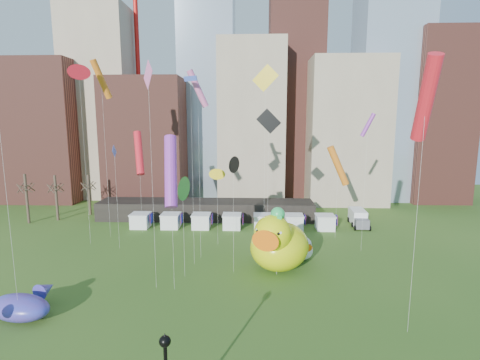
{
  "coord_description": "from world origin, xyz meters",
  "views": [
    {
      "loc": [
        4.3,
        -20.57,
        17.15
      ],
      "look_at": [
        3.18,
        11.3,
        12.0
      ],
      "focal_mm": 27.0,
      "sensor_mm": 36.0,
      "label": 1
    }
  ],
  "objects_px": {
    "whale_inflatable": "(22,306)",
    "box_truck": "(358,218)",
    "small_duck": "(301,248)",
    "seahorse_green": "(277,224)",
    "big_duck": "(278,243)",
    "seahorse_purple": "(276,246)"
  },
  "relations": [
    {
      "from": "seahorse_green",
      "to": "whale_inflatable",
      "type": "distance_m",
      "value": 25.59
    },
    {
      "from": "big_duck",
      "to": "small_duck",
      "type": "height_order",
      "value": "big_duck"
    },
    {
      "from": "big_duck",
      "to": "seahorse_purple",
      "type": "bearing_deg",
      "value": 137.46
    },
    {
      "from": "small_duck",
      "to": "seahorse_green",
      "type": "distance_m",
      "value": 7.24
    },
    {
      "from": "small_duck",
      "to": "whale_inflatable",
      "type": "xyz_separation_m",
      "value": [
        -26.43,
        -14.64,
        -0.3
      ]
    },
    {
      "from": "whale_inflatable",
      "to": "seahorse_purple",
      "type": "bearing_deg",
      "value": 39.62
    },
    {
      "from": "big_duck",
      "to": "box_truck",
      "type": "height_order",
      "value": "big_duck"
    },
    {
      "from": "small_duck",
      "to": "seahorse_purple",
      "type": "bearing_deg",
      "value": -152.49
    },
    {
      "from": "seahorse_green",
      "to": "box_truck",
      "type": "relative_size",
      "value": 1.26
    },
    {
      "from": "big_duck",
      "to": "seahorse_purple",
      "type": "height_order",
      "value": "big_duck"
    },
    {
      "from": "seahorse_green",
      "to": "box_truck",
      "type": "distance_m",
      "value": 25.55
    },
    {
      "from": "seahorse_green",
      "to": "whale_inflatable",
      "type": "bearing_deg",
      "value": -161.46
    },
    {
      "from": "seahorse_purple",
      "to": "whale_inflatable",
      "type": "bearing_deg",
      "value": -177.84
    },
    {
      "from": "seahorse_green",
      "to": "seahorse_purple",
      "type": "relative_size",
      "value": 1.91
    },
    {
      "from": "seahorse_purple",
      "to": "big_duck",
      "type": "bearing_deg",
      "value": -90.14
    },
    {
      "from": "seahorse_purple",
      "to": "whale_inflatable",
      "type": "relative_size",
      "value": 0.56
    },
    {
      "from": "big_duck",
      "to": "seahorse_green",
      "type": "height_order",
      "value": "seahorse_green"
    },
    {
      "from": "big_duck",
      "to": "seahorse_green",
      "type": "xyz_separation_m",
      "value": [
        -0.2,
        -1.22,
        2.65
      ]
    },
    {
      "from": "whale_inflatable",
      "to": "small_duck",
      "type": "bearing_deg",
      "value": 41.61
    },
    {
      "from": "seahorse_green",
      "to": "seahorse_purple",
      "type": "xyz_separation_m",
      "value": [
        -0.02,
        1.71,
        -3.09
      ]
    },
    {
      "from": "whale_inflatable",
      "to": "box_truck",
      "type": "bearing_deg",
      "value": 51.18
    },
    {
      "from": "big_duck",
      "to": "small_duck",
      "type": "relative_size",
      "value": 2.29
    }
  ]
}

